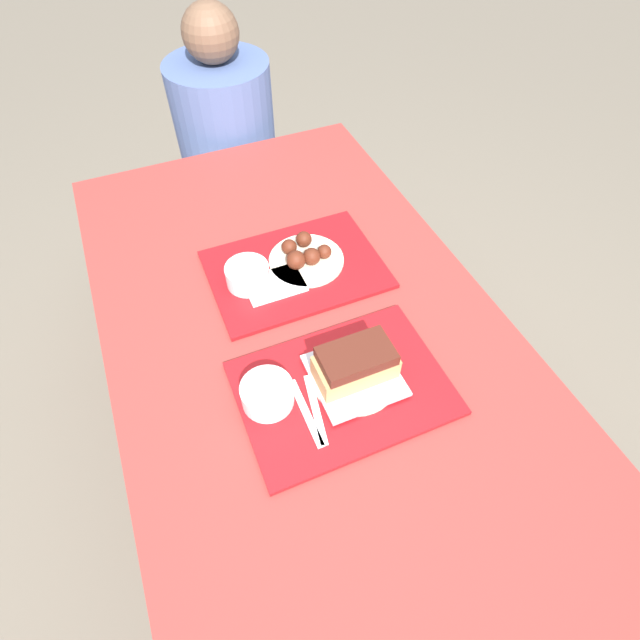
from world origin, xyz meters
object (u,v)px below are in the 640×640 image
object	(u,v)px
brisket_sandwich_plate	(355,368)
bowl_coleslaw_near	(267,393)
bowl_coleslaw_far	(248,274)
wings_plate_far	(305,255)
tray_far	(296,269)
tray_near	(343,388)
person_seated_across	(224,121)

from	to	relation	value
brisket_sandwich_plate	bowl_coleslaw_near	bearing A→B (deg)	174.04
bowl_coleslaw_far	bowl_coleslaw_near	bearing A→B (deg)	-100.97
brisket_sandwich_plate	wings_plate_far	xyz separation A→B (m)	(0.04, 0.39, -0.02)
tray_far	bowl_coleslaw_far	xyz separation A→B (m)	(-0.13, -0.00, 0.04)
tray_far	wings_plate_far	world-z (taller)	wings_plate_far
bowl_coleslaw_far	tray_near	bearing A→B (deg)	-76.18
tray_near	brisket_sandwich_plate	xyz separation A→B (m)	(0.03, 0.01, 0.05)
tray_near	brisket_sandwich_plate	world-z (taller)	brisket_sandwich_plate
tray_near	wings_plate_far	world-z (taller)	wings_plate_far
bowl_coleslaw_far	tray_far	bearing A→B (deg)	1.49
person_seated_across	tray_near	bearing A→B (deg)	-93.78
tray_far	bowl_coleslaw_near	size ratio (longest dim) A/B	4.04
brisket_sandwich_plate	bowl_coleslaw_far	xyz separation A→B (m)	(-0.13, 0.37, -0.01)
tray_near	bowl_coleslaw_far	distance (m)	0.39
bowl_coleslaw_near	tray_far	bearing A→B (deg)	60.65
bowl_coleslaw_near	wings_plate_far	distance (m)	0.44
bowl_coleslaw_far	person_seated_across	size ratio (longest dim) A/B	0.17
tray_near	person_seated_across	size ratio (longest dim) A/B	0.67
tray_near	bowl_coleslaw_far	size ratio (longest dim) A/B	4.04
bowl_coleslaw_near	bowl_coleslaw_far	size ratio (longest dim) A/B	1.00
tray_near	bowl_coleslaw_near	distance (m)	0.17
wings_plate_far	person_seated_across	size ratio (longest dim) A/B	0.30
wings_plate_far	tray_far	bearing A→B (deg)	-156.08
tray_far	person_seated_across	xyz separation A→B (m)	(0.04, 0.86, -0.03)
tray_near	person_seated_across	distance (m)	1.25
tray_near	wings_plate_far	bearing A→B (deg)	80.02
tray_near	wings_plate_far	size ratio (longest dim) A/B	2.25
bowl_coleslaw_far	wings_plate_far	size ratio (longest dim) A/B	0.56
tray_far	wings_plate_far	distance (m)	0.04
brisket_sandwich_plate	wings_plate_far	world-z (taller)	brisket_sandwich_plate
tray_far	bowl_coleslaw_near	world-z (taller)	bowl_coleslaw_near
tray_near	bowl_coleslaw_far	world-z (taller)	bowl_coleslaw_far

